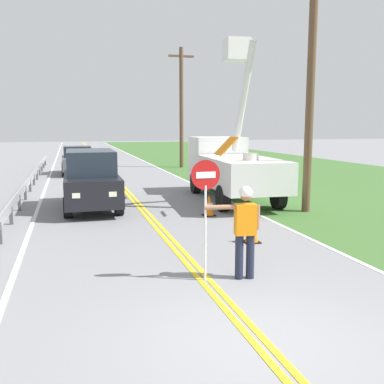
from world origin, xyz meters
TOP-DOWN VIEW (x-y plane):
  - ground_plane at (0.00, 0.00)m, footprint 160.00×160.00m
  - grass_verge_right at (11.60, 20.00)m, footprint 16.00×110.00m
  - centerline_yellow_left at (-0.09, 20.00)m, footprint 0.11×110.00m
  - centerline_yellow_right at (0.09, 20.00)m, footprint 0.11×110.00m
  - edge_line_right at (3.60, 20.00)m, footprint 0.12×110.00m
  - edge_line_left at (-3.60, 20.00)m, footprint 0.12×110.00m
  - flagger_worker at (0.77, 2.37)m, footprint 1.08×0.30m
  - stop_sign_paddle at (0.01, 2.47)m, footprint 0.56×0.04m
  - utility_bucket_truck at (3.83, 11.30)m, footprint 3.00×6.92m
  - oncoming_suv_nearest at (-1.72, 10.61)m, footprint 1.93×4.62m
  - oncoming_sedan_second at (-1.96, 22.50)m, footprint 1.96×4.13m
  - utility_pole_near at (5.43, 8.05)m, footprint 1.80×0.28m
  - utility_pole_mid at (5.31, 25.00)m, footprint 1.80×0.28m
  - traffic_cone_lead at (1.98, 4.79)m, footprint 0.40×0.40m
  - traffic_cone_mid at (1.96, 8.27)m, footprint 0.40×0.40m
  - guardrail_left_shoulder at (-4.20, 14.37)m, footprint 0.10×32.00m

SIDE VIEW (x-z plane):
  - ground_plane at x=0.00m, z-range 0.00..0.00m
  - grass_verge_right at x=11.60m, z-range 0.00..0.01m
  - centerline_yellow_left at x=-0.09m, z-range 0.00..0.01m
  - centerline_yellow_right at x=0.09m, z-range 0.00..0.01m
  - edge_line_right at x=3.60m, z-range 0.00..0.01m
  - edge_line_left at x=-3.60m, z-range 0.00..0.01m
  - traffic_cone_lead at x=1.98m, z-range -0.01..0.69m
  - traffic_cone_mid at x=1.96m, z-range -0.01..0.69m
  - guardrail_left_shoulder at x=-4.20m, z-range 0.16..0.87m
  - oncoming_sedan_second at x=-1.96m, z-range -0.02..1.68m
  - flagger_worker at x=0.77m, z-range 0.13..1.96m
  - oncoming_suv_nearest at x=-1.72m, z-range 0.01..2.11m
  - utility_bucket_truck at x=3.83m, z-range -1.66..4.53m
  - stop_sign_paddle at x=0.01m, z-range 0.54..2.87m
  - utility_pole_mid at x=5.31m, z-range 0.18..8.50m
  - utility_pole_near at x=5.43m, z-range 0.18..8.74m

